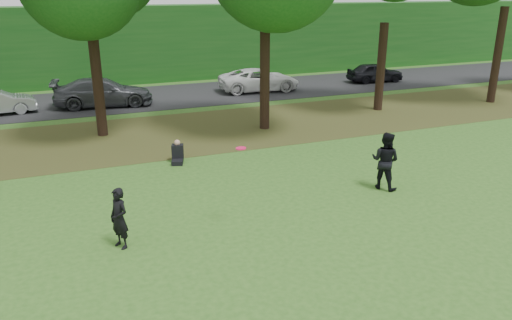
% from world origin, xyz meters
% --- Properties ---
extents(ground, '(120.00, 120.00, 0.00)m').
position_xyz_m(ground, '(0.00, 0.00, 0.00)').
color(ground, '#2E5B1C').
rests_on(ground, ground).
extents(leaf_litter, '(60.00, 7.00, 0.01)m').
position_xyz_m(leaf_litter, '(0.00, 13.00, 0.01)').
color(leaf_litter, '#4A361A').
rests_on(leaf_litter, ground).
extents(street, '(70.00, 7.00, 0.02)m').
position_xyz_m(street, '(0.00, 21.00, 0.01)').
color(street, black).
rests_on(street, ground).
extents(far_hedge, '(70.00, 3.00, 5.00)m').
position_xyz_m(far_hedge, '(0.00, 27.00, 2.50)').
color(far_hedge, '#154C16').
rests_on(far_hedge, ground).
extents(player_left, '(0.60, 0.68, 1.56)m').
position_xyz_m(player_left, '(-3.58, 3.42, 0.78)').
color(player_left, black).
rests_on(player_left, ground).
extents(player_right, '(1.09, 1.14, 1.86)m').
position_xyz_m(player_right, '(4.76, 4.23, 0.93)').
color(player_right, black).
rests_on(player_right, ground).
extents(parked_cars, '(35.97, 3.40, 1.50)m').
position_xyz_m(parked_cars, '(-0.66, 20.07, 0.72)').
color(parked_cars, black).
rests_on(parked_cars, street).
extents(frisbee, '(0.30, 0.30, 0.04)m').
position_xyz_m(frisbee, '(-0.41, 3.36, 2.22)').
color(frisbee, '#FF1558').
rests_on(frisbee, ground).
extents(seated_person, '(0.61, 0.82, 0.83)m').
position_xyz_m(seated_person, '(-0.78, 9.19, 0.31)').
color(seated_person, black).
rests_on(seated_person, ground).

